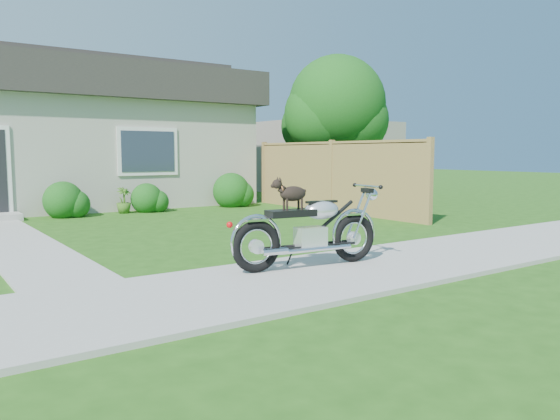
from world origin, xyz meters
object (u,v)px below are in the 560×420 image
object	(u,v)px
motorcycle_with_dog	(310,228)
house	(26,132)
tree_far	(329,122)
fence	(332,176)
tree_near	(342,109)
potted_plant_right	(124,200)

from	to	relation	value
motorcycle_with_dog	house	bearing A→B (deg)	103.88
tree_far	motorcycle_with_dog	bearing A→B (deg)	-131.05
fence	motorcycle_with_dog	xyz separation A→B (m)	(-4.95, -5.39, -0.38)
house	tree_far	size ratio (longest dim) A/B	3.04
house	fence	size ratio (longest dim) A/B	1.90
tree_far	tree_near	bearing A→B (deg)	-120.18
tree_far	potted_plant_right	bearing A→B (deg)	-172.67
potted_plant_right	motorcycle_with_dog	bearing A→B (deg)	-92.02
tree_near	motorcycle_with_dog	distance (m)	10.18
house	tree_near	xyz separation A→B (m)	(8.18, -4.46, 0.76)
fence	potted_plant_right	world-z (taller)	fence
tree_far	motorcycle_with_dog	world-z (taller)	tree_far
potted_plant_right	motorcycle_with_dog	distance (m)	8.20
fence	motorcycle_with_dog	distance (m)	7.33
fence	motorcycle_with_dog	bearing A→B (deg)	-132.54
fence	tree_far	world-z (taller)	tree_far
potted_plant_right	tree_far	bearing A→B (deg)	7.33
tree_near	tree_far	size ratio (longest dim) A/B	1.10
house	tree_near	distance (m)	9.35
fence	tree_far	size ratio (longest dim) A/B	1.60
tree_near	potted_plant_right	bearing A→B (deg)	171.15
tree_far	motorcycle_with_dog	xyz separation A→B (m)	(-8.00, -9.18, -2.10)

